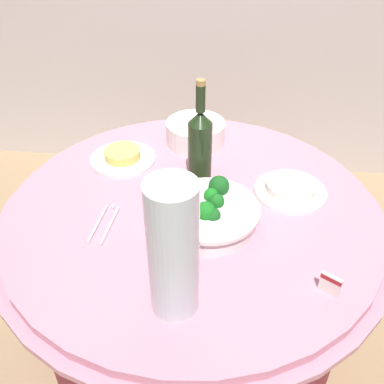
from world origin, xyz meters
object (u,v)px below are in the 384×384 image
Objects in this scene: wine_bottle at (200,145)px; food_plate_noodles at (123,157)px; broccoli_bowl at (209,213)px; food_plate_rice at (291,189)px; decorative_fruit_vase at (172,258)px; plate_stack at (196,133)px; serving_tongs at (105,223)px; label_placard_front at (330,283)px.

food_plate_noodles is (-0.27, 0.08, -0.11)m from wine_bottle.
food_plate_rice is (0.24, 0.17, -0.02)m from broccoli_bowl.
decorative_fruit_vase reaches higher than food_plate_rice.
food_plate_rice is at bearing -40.15° from plate_stack.
decorative_fruit_vase is (0.02, -0.72, 0.11)m from plate_stack.
serving_tongs is (-0.23, 0.25, -0.14)m from decorative_fruit_vase.
label_placard_front is at bearing 11.18° from decorative_fruit_vase.
decorative_fruit_vase is 1.55× the size of food_plate_rice.
plate_stack is 0.42m from food_plate_rice.
food_plate_rice reaches higher than serving_tongs.
food_plate_noodles reaches higher than serving_tongs.
broccoli_bowl is 0.45m from plate_stack.
food_plate_rice is at bearing 20.87° from serving_tongs.
wine_bottle is at bearing 171.54° from food_plate_rice.
food_plate_rice is 4.00× the size of label_placard_front.
serving_tongs is 0.62m from label_placard_front.
plate_stack is at bearing 139.85° from food_plate_rice.
serving_tongs is 3.05× the size of label_placard_front.
wine_bottle is 0.31m from food_plate_rice.
broccoli_bowl is 1.27× the size of food_plate_noodles.
wine_bottle is 1.53× the size of food_plate_rice.
plate_stack reaches higher than food_plate_rice.
plate_stack reaches higher than label_placard_front.
label_placard_front is (0.62, -0.51, 0.02)m from food_plate_noodles.
label_placard_front is (0.06, -0.38, 0.02)m from food_plate_rice.
plate_stack is 0.62× the size of wine_bottle.
food_plate_noodles is at bearing 167.49° from food_plate_rice.
broccoli_bowl is at bearing -43.02° from food_plate_noodles.
broccoli_bowl is at bearing -144.39° from food_plate_rice.
serving_tongs is at bearing -159.13° from food_plate_rice.
food_plate_noodles is at bearing 163.37° from wine_bottle.
label_placard_front is (0.30, -0.21, -0.01)m from broccoli_bowl.
broccoli_bowl reaches higher than plate_stack.
plate_stack is 3.82× the size of label_placard_front.
food_plate_noodles is at bearing 136.98° from broccoli_bowl.
plate_stack is 0.95× the size of food_plate_rice.
wine_bottle reaches higher than plate_stack.
decorative_fruit_vase reaches higher than wine_bottle.
plate_stack is at bearing 99.15° from wine_bottle.
plate_stack is at bearing 91.83° from decorative_fruit_vase.
wine_bottle is 1.53× the size of food_plate_noodles.
plate_stack is 0.28m from food_plate_noodles.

